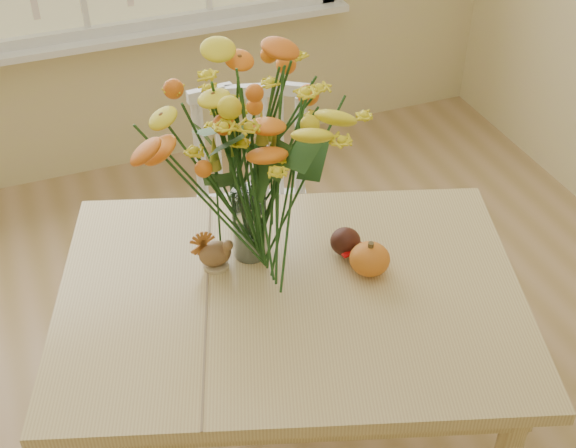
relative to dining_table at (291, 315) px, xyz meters
name	(u,v)px	position (x,y,z in m)	size (l,w,h in m)	color
dining_table	(291,315)	(0.00, 0.00, 0.00)	(1.49, 1.26, 0.68)	tan
windsor_chair	(254,199)	(0.13, 0.69, -0.09)	(0.49, 0.48, 0.89)	white
flower_vase	(247,159)	(-0.05, 0.19, 0.42)	(0.46, 0.46, 0.54)	white
pumpkin	(370,260)	(0.23, -0.01, 0.14)	(0.11, 0.11, 0.09)	#D75B19
turkey_figurine	(215,254)	(-0.16, 0.17, 0.14)	(0.09, 0.07, 0.12)	#CCB78C
dark_gourd	(345,243)	(0.21, 0.09, 0.13)	(0.13, 0.10, 0.08)	#38160F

